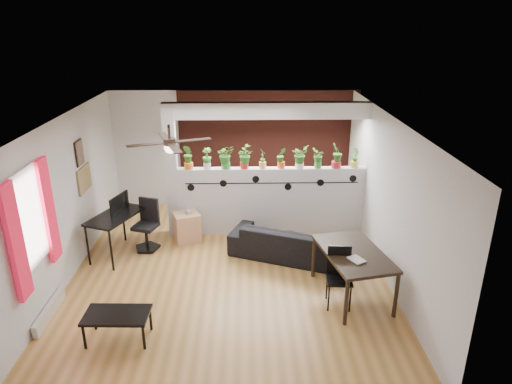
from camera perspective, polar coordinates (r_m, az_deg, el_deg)
name	(u,v)px	position (r m, az deg, el deg)	size (l,w,h in m)	color
room_shell	(227,200)	(7.31, -3.63, -1.05)	(6.30, 7.10, 2.90)	olive
partition_wall	(271,201)	(8.94, 1.94, -1.11)	(3.60, 0.18, 1.35)	#BCBCC1
ceiling_header	(273,111)	(8.44, 2.09, 10.13)	(3.60, 0.18, 0.30)	silver
pier_column	(172,171)	(8.83, -10.50, 2.57)	(0.22, 0.20, 2.60)	#BCBCC1
brick_panel	(268,150)	(10.13, 1.53, 5.31)	(3.90, 0.05, 2.60)	#A94031
vine_decal	(272,183)	(8.71, 2.01, 1.13)	(3.31, 0.01, 0.30)	black
window_assembly	(31,221)	(6.76, -26.33, -3.31)	(0.09, 1.30, 1.55)	white
baseboard_heater	(49,311)	(7.40, -24.41, -13.39)	(0.08, 1.00, 0.18)	beige
corkboard	(84,179)	(8.67, -20.67, 1.54)	(0.03, 0.60, 0.45)	olive
framed_art	(79,153)	(8.48, -21.21, 4.61)	(0.03, 0.34, 0.44)	#8C7259
ceiling_fan	(170,144)	(6.79, -10.72, 5.91)	(1.19, 1.19, 0.43)	black
potted_plant_0	(188,156)	(8.69, -8.47, 4.44)	(0.28, 0.31, 0.46)	orange
potted_plant_1	(207,158)	(8.67, -6.15, 4.27)	(0.23, 0.20, 0.40)	silver
potted_plant_2	(226,156)	(8.63, -3.83, 4.48)	(0.28, 0.24, 0.45)	#328A38
potted_plant_3	(244,157)	(8.63, -1.49, 4.44)	(0.26, 0.28, 0.44)	red
potted_plant_4	(263,158)	(8.64, 0.85, 4.29)	(0.19, 0.22, 0.38)	gold
potted_plant_5	(281,157)	(8.66, 3.18, 4.36)	(0.23, 0.20, 0.40)	#E74E1B
potted_plant_6	(300,156)	(8.69, 5.50, 4.50)	(0.29, 0.29, 0.45)	silver
potted_plant_7	(318,158)	(8.74, 7.78, 4.29)	(0.19, 0.22, 0.38)	green
potted_plant_8	(337,155)	(8.79, 10.07, 4.61)	(0.33, 0.33, 0.49)	red
potted_plant_9	(355,156)	(8.88, 12.28, 4.37)	(0.27, 0.27, 0.42)	#E0CD4F
sofa	(287,242)	(8.22, 3.96, -6.24)	(1.93, 0.76, 0.56)	black
cube_shelf	(187,227)	(8.85, -8.61, -4.36)	(0.46, 0.41, 0.57)	tan
cup	(189,211)	(8.71, -8.40, -2.39)	(0.12, 0.12, 0.10)	gray
computer_desk	(116,219)	(8.44, -17.13, -3.19)	(0.94, 1.23, 0.79)	black
monitor	(117,207)	(8.51, -16.99, -1.77)	(0.05, 0.31, 0.18)	black
office_chair	(147,228)	(8.65, -13.43, -4.38)	(0.50, 0.51, 0.94)	black
dining_table	(353,257)	(7.08, 12.08, -7.90)	(1.11, 1.53, 0.76)	black
book	(352,261)	(6.75, 11.87, -8.47)	(0.18, 0.24, 0.02)	gray
folding_chair	(339,271)	(6.94, 10.33, -9.67)	(0.40, 0.40, 0.91)	black
coffee_table	(117,317)	(6.49, -17.00, -14.66)	(0.87, 0.50, 0.40)	black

